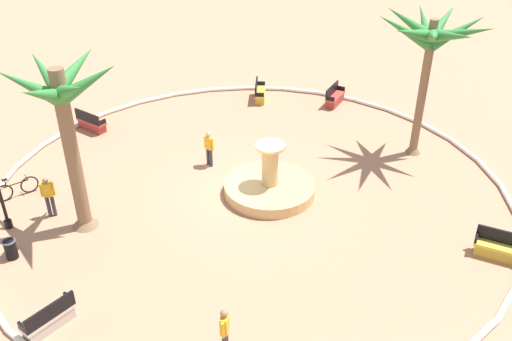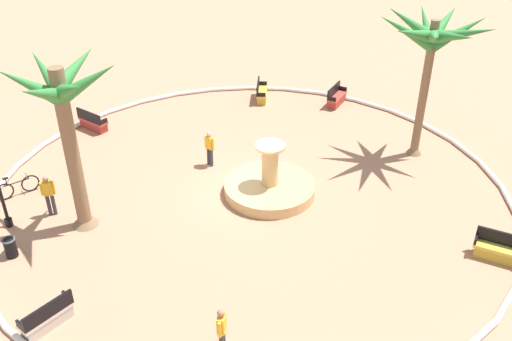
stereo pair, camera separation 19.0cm
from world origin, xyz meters
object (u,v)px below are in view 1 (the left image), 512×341
object	(u,v)px
bench_north	(260,93)
bench_east	(91,123)
bicycle_red_frame	(17,188)
fountain	(270,186)
bench_southwest	(498,249)
person_cyclist_helmet	(48,195)
bench_southeast	(49,319)
palm_tree_near_fountain	(64,113)
palm_tree_by_curb	(431,40)
bench_west	(335,98)
trash_bin	(11,249)
person_cyclist_photo	(209,147)
person_pedestrian_stroll	(225,329)

from	to	relation	value
bench_north	bench_east	bearing A→B (deg)	-45.79
bicycle_red_frame	fountain	bearing A→B (deg)	112.21
bench_southwest	person_cyclist_helmet	bearing A→B (deg)	-77.76
bench_north	bench_southeast	distance (m)	17.09
person_cyclist_helmet	palm_tree_near_fountain	bearing A→B (deg)	87.60
palm_tree_by_curb	bench_southwest	xyz separation A→B (m)	(6.24, 3.61, -4.82)
bench_west	trash_bin	xyz separation A→B (m)	(15.84, -7.17, 0.04)
palm_tree_by_curb	person_cyclist_photo	xyz separation A→B (m)	(4.21, -8.00, -4.27)
palm_tree_by_curb	bench_east	distance (m)	15.75
bench_southwest	bicycle_red_frame	xyz separation A→B (m)	(2.82, -17.65, 0.04)
fountain	bench_southeast	bearing A→B (deg)	-21.94
bench_east	bench_southwest	world-z (taller)	same
palm_tree_by_curb	bench_southwest	size ratio (longest dim) A/B	3.83
bench_southeast	trash_bin	distance (m)	3.86
palm_tree_by_curb	bicycle_red_frame	distance (m)	17.38
palm_tree_by_curb	trash_bin	distance (m)	17.48
fountain	bench_east	distance (m)	9.98
palm_tree_near_fountain	trash_bin	distance (m)	4.96
fountain	palm_tree_near_fountain	world-z (taller)	palm_tree_near_fountain
trash_bin	person_cyclist_photo	world-z (taller)	person_cyclist_photo
palm_tree_by_curb	person_pedestrian_stroll	size ratio (longest dim) A/B	3.91
palm_tree_by_curb	trash_bin	size ratio (longest dim) A/B	8.59
bench_west	person_cyclist_photo	bearing A→B (deg)	-23.57
palm_tree_near_fountain	bicycle_red_frame	bearing A→B (deg)	-99.77
bench_southwest	person_pedestrian_stroll	bearing A→B (deg)	-44.99
bench_west	bicycle_red_frame	bearing A→B (deg)	-36.62
bicycle_red_frame	person_cyclist_helmet	size ratio (longest dim) A/B	0.90
bench_east	person_pedestrian_stroll	world-z (taller)	person_pedestrian_stroll
bench_north	bench_southwest	distance (m)	15.05
palm_tree_near_fountain	bench_southeast	distance (m)	6.48
bench_southeast	person_cyclist_photo	bearing A→B (deg)	177.34
bench_west	trash_bin	world-z (taller)	bench_west
fountain	bench_east	xyz separation A→B (m)	(-2.09, -9.76, 0.03)
bench_southeast	person_cyclist_helmet	xyz separation A→B (m)	(-4.60, -3.50, 0.59)
bench_southeast	person_cyclist_photo	world-z (taller)	person_cyclist_photo
bench_west	fountain	bearing A→B (deg)	-2.24
bicycle_red_frame	bench_southeast	bearing A→B (deg)	47.26
palm_tree_by_curb	bench_east	world-z (taller)	palm_tree_by_curb
bench_east	bicycle_red_frame	distance (m)	5.86
bench_east	palm_tree_near_fountain	bearing A→B (deg)	33.08
trash_bin	bench_north	bearing A→B (deg)	167.47
palm_tree_by_curb	trash_bin	world-z (taller)	palm_tree_by_curb
palm_tree_near_fountain	bicycle_red_frame	xyz separation A→B (m)	(-0.62, -3.60, -4.15)
bench_southwest	person_cyclist_helmet	xyz separation A→B (m)	(3.38, -15.57, 0.59)
bench_southeast	person_cyclist_helmet	bearing A→B (deg)	-142.74
bench_east	bench_southwest	distance (m)	18.50
palm_tree_by_curb	bench_west	xyz separation A→B (m)	(-3.75, -4.52, -4.82)
palm_tree_by_curb	trash_bin	bearing A→B (deg)	-44.04
palm_tree_near_fountain	person_pedestrian_stroll	bearing A→B (deg)	63.49
person_cyclist_helmet	fountain	bearing A→B (deg)	121.25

